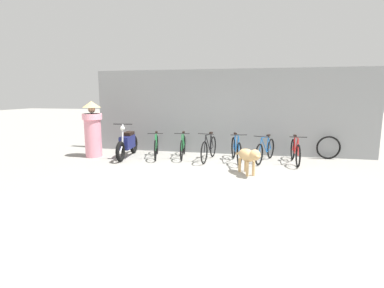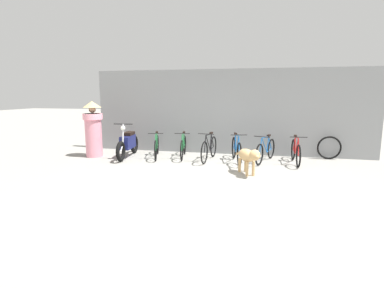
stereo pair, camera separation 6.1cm
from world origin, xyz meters
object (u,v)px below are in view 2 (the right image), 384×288
Objects in this scene: bicycle_0 at (157,147)px; stray_dog at (248,156)px; spare_tire_left at (329,148)px; bicycle_2 at (209,148)px; bicycle_3 at (236,150)px; person_in_robes at (93,128)px; bicycle_5 at (296,152)px; bicycle_1 at (183,147)px; bicycle_4 at (266,151)px; motorcycle at (128,144)px.

bicycle_0 reaches higher than stray_dog.
bicycle_0 is 5.29m from spare_tire_left.
bicycle_2 is 3.65m from spare_tire_left.
bicycle_3 is 0.95× the size of person_in_robes.
bicycle_2 reaches higher than stray_dog.
bicycle_0 is at bearing -91.24° from bicycle_5.
bicycle_3 is at bearing 71.52° from bicycle_0.
bicycle_3 is 1.44m from stray_dog.
person_in_robes is at bearing -79.85° from bicycle_2.
bicycle_3 reaches higher than spare_tire_left.
bicycle_4 is at bearing 79.32° from bicycle_1.
bicycle_4 is at bearing -158.24° from spare_tire_left.
bicycle_3 reaches higher than bicycle_4.
bicycle_0 is 1.68m from bicycle_2.
stray_dog is at bearing -41.59° from bicycle_5.
stray_dog is at bearing 42.12° from bicycle_1.
motorcycle is (-3.37, -0.09, 0.08)m from bicycle_3.
bicycle_1 is at bearing -112.11° from bicycle_3.
bicycle_2 is 2.49m from bicycle_5.
bicycle_2 is (1.68, -0.07, 0.02)m from bicycle_0.
spare_tire_left reaches higher than stray_dog.
spare_tire_left is (1.05, 0.79, 0.02)m from bicycle_5.
bicycle_0 is 3.25m from stray_dog.
motorcycle is at bearing -174.93° from person_in_robes.
stray_dog is (-0.44, -1.58, 0.14)m from bicycle_4.
bicycle_5 is (2.48, 0.12, -0.02)m from bicycle_2.
bicycle_2 is 2.35× the size of spare_tire_left.
motorcycle reaches higher than spare_tire_left.
person_in_robes is (-4.85, 1.15, 0.43)m from stray_dog.
motorcycle is 1.74× the size of stray_dog.
stray_dog is (2.06, -1.65, 0.13)m from bicycle_1.
bicycle_5 is 6.17m from person_in_robes.
spare_tire_left is at bearing 96.32° from bicycle_3.
spare_tire_left is at bearing 89.69° from bicycle_1.
stray_dog is at bearing 46.74° from bicycle_0.
bicycle_0 is at bearing -105.62° from bicycle_3.
person_in_robes is at bearing -100.05° from bicycle_3.
person_in_robes reaches higher than stray_dog.
bicycle_2 is at bearing -165.54° from spare_tire_left.
bicycle_3 is at bearing 92.63° from bicycle_2.
person_in_robes is (-6.13, -0.40, 0.56)m from bicycle_5.
bicycle_0 is 3.33m from bicycle_4.
bicycle_4 is 4.22m from motorcycle.
bicycle_0 is 0.99× the size of bicycle_3.
bicycle_5 is 2.25× the size of spare_tire_left.
bicycle_0 is 1.01× the size of bicycle_1.
bicycle_2 reaches higher than bicycle_5.
stray_dog is (0.39, -1.38, 0.12)m from bicycle_3.
bicycle_2 is 1.66m from bicycle_4.
bicycle_4 is 0.92× the size of person_in_robes.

